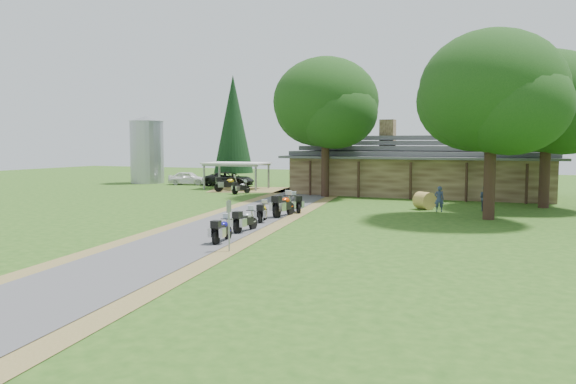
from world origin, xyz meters
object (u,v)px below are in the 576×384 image
at_px(motorcycle_carport_a, 228,183).
at_px(motorcycle_row_e, 296,202).
at_px(motorcycle_row_c, 263,211).
at_px(lodge, 421,165).
at_px(car_dark_suv, 229,176).
at_px(car_white_sedan, 188,176).
at_px(motorcycle_carport_b, 241,187).
at_px(carport, 237,176).
at_px(hay_bale, 425,201).
at_px(motorcycle_row_d, 284,204).
at_px(silo, 147,150).
at_px(motorcycle_row_b, 245,219).
at_px(motorcycle_row_a, 222,229).

bearing_deg(motorcycle_carport_a, motorcycle_row_e, -90.17).
distance_m(motorcycle_row_c, motorcycle_carport_a, 19.22).
height_order(lodge, car_dark_suv, lodge).
bearing_deg(car_white_sedan, motorcycle_carport_b, -138.36).
bearing_deg(carport, hay_bale, -31.35).
height_order(carport, hay_bale, carport).
relative_size(car_white_sedan, car_dark_suv, 0.93).
distance_m(car_white_sedan, motorcycle_row_d, 26.58).
bearing_deg(motorcycle_row_c, motorcycle_row_d, -17.85).
bearing_deg(hay_bale, motorcycle_carport_b, 161.71).
bearing_deg(motorcycle_row_c, car_dark_suv, 19.19).
bearing_deg(lodge, car_dark_suv, 174.55).
distance_m(motorcycle_row_d, motorcycle_carport_a, 17.38).
height_order(motorcycle_row_d, hay_bale, motorcycle_row_d).
bearing_deg(motorcycle_row_e, silo, 17.57).
relative_size(car_dark_suv, hay_bale, 4.88).
height_order(motorcycle_row_e, hay_bale, motorcycle_row_e).
bearing_deg(car_white_sedan, motorcycle_row_e, -144.43).
relative_size(car_white_sedan, motorcycle_row_b, 2.93).
height_order(motorcycle_row_a, hay_bale, motorcycle_row_a).
height_order(silo, motorcycle_row_d, silo).
distance_m(car_dark_suv, hay_bale, 24.13).
height_order(motorcycle_row_a, motorcycle_carport_a, motorcycle_carport_a).
xyz_separation_m(car_white_sedan, motorcycle_carport_a, (7.58, -5.56, -0.12)).
relative_size(motorcycle_row_b, hay_bale, 1.56).
distance_m(motorcycle_row_a, motorcycle_row_b, 2.95).
distance_m(silo, car_dark_suv, 10.39).
bearing_deg(motorcycle_row_b, motorcycle_row_e, 10.24).
relative_size(car_white_sedan, motorcycle_carport_a, 2.40).
xyz_separation_m(car_dark_suv, hay_bale, (20.78, -12.26, -0.48)).
bearing_deg(motorcycle_carport_b, motorcycle_carport_a, 75.40).
height_order(silo, carport, silo).
relative_size(silo, hay_bale, 6.33).
xyz_separation_m(carport, car_white_sedan, (-6.91, 2.63, -0.37)).
bearing_deg(motorcycle_row_e, motorcycle_carport_a, 7.53).
distance_m(motorcycle_row_e, motorcycle_carport_b, 13.07).
bearing_deg(lodge, silo, 175.36).
relative_size(carport, motorcycle_carport_a, 2.65).
height_order(car_dark_suv, motorcycle_row_b, car_dark_suv).
bearing_deg(motorcycle_carport_a, motorcycle_row_d, -94.90).
xyz_separation_m(motorcycle_row_a, motorcycle_carport_a, (-11.84, 22.19, 0.15)).
bearing_deg(car_white_sedan, motorcycle_row_c, -151.48).
height_order(motorcycle_row_c, motorcycle_row_d, motorcycle_row_d).
relative_size(motorcycle_carport_a, motorcycle_carport_b, 1.27).
relative_size(motorcycle_row_a, motorcycle_carport_b, 1.01).
distance_m(motorcycle_carport_b, hay_bale, 16.67).
bearing_deg(motorcycle_row_b, motorcycle_row_d, 10.40).
distance_m(motorcycle_row_c, motorcycle_carport_b, 16.81).
distance_m(car_white_sedan, motorcycle_carport_b, 11.97).
bearing_deg(motorcycle_carport_a, motorcycle_carport_b, -80.56).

